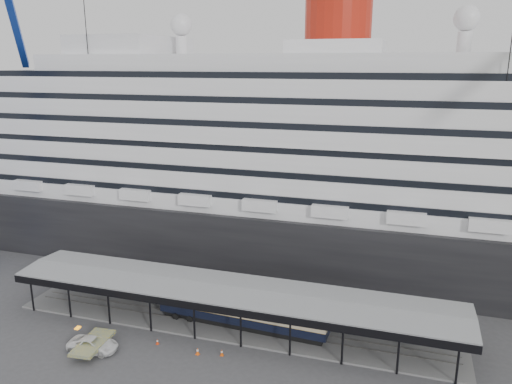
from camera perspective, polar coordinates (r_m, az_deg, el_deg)
ground at (r=60.27m, az=-4.75°, el=-17.19°), size 200.00×200.00×0.00m
cruise_ship at (r=82.78m, az=3.35°, el=5.31°), size 130.00×30.00×43.90m
platform_canopy at (r=63.14m, az=-3.06°, el=-13.11°), size 56.00×9.18×5.30m
port_truck at (r=61.77m, az=-18.13°, el=-16.23°), size 5.87×3.08×1.58m
pullman_carriage at (r=62.54m, az=-1.60°, el=-13.16°), size 21.62×3.96×21.11m
traffic_cone_left at (r=61.44m, az=-11.21°, el=-16.41°), size 0.36×0.36×0.67m
traffic_cone_mid at (r=58.89m, az=-6.70°, el=-17.61°), size 0.53×0.53×0.82m
traffic_cone_right at (r=58.48m, az=-3.93°, el=-17.83°), size 0.44×0.44×0.75m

